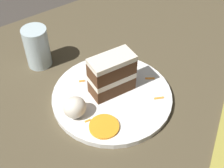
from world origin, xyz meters
name	(u,v)px	position (x,y,z in m)	size (l,w,h in m)	color
ground_plane	(110,112)	(0.00, 0.00, 0.00)	(6.00, 6.00, 0.00)	#38332D
dining_table	(110,109)	(0.00, 0.00, 0.01)	(1.22, 0.91, 0.02)	#4C422D
plate	(112,96)	(0.02, 0.02, 0.03)	(0.28, 0.28, 0.01)	white
cake_slice	(112,74)	(0.03, 0.03, 0.09)	(0.11, 0.06, 0.10)	#4C2D19
cream_dollop	(75,107)	(-0.09, 0.01, 0.06)	(0.05, 0.05, 0.05)	silver
orange_garnish	(104,126)	(-0.05, -0.05, 0.04)	(0.07, 0.07, 0.01)	orange
carrot_shreds_scatter	(129,92)	(0.05, 0.00, 0.04)	(0.21, 0.16, 0.00)	orange
drinking_glass	(38,50)	(-0.07, 0.23, 0.07)	(0.06, 0.06, 0.11)	silver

